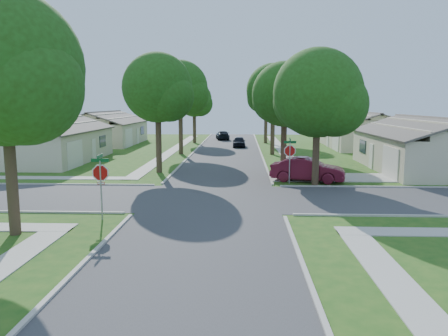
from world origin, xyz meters
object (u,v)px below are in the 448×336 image
stop_sign_ne (290,153)px  house_ne_far (363,135)px  house_ne_near (426,151)px  car_driveway (308,170)px  tree_e_near (285,97)px  tree_w_mid (181,90)px  tree_w_near (158,91)px  tree_e_mid (274,93)px  tree_w_far (195,101)px  house_nw_far (106,132)px  house_nw_near (47,145)px  car_curb_east (239,142)px  car_curb_west (223,135)px  tree_sw_corner (6,76)px  tree_e_far (267,97)px  stop_sign_sw (101,176)px  tree_ne_corner (319,97)px

stop_sign_ne → house_ne_far: 26.80m
house_ne_near → car_driveway: house_ne_near is taller
tree_e_near → tree_w_mid: 15.26m
house_ne_far → tree_w_mid: bearing=-158.8°
house_ne_near → tree_e_near: bearing=-170.0°
house_ne_far → tree_w_near: bearing=-135.9°
house_ne_near → stop_sign_ne: bearing=-150.9°
tree_e_mid → tree_w_far: bearing=125.9°
tree_w_near → car_driveway: 12.40m
tree_e_near → tree_w_mid: (-9.39, 12.00, 0.85)m
tree_e_mid → house_nw_far: size_ratio=0.68×
house_ne_near → house_nw_near: 32.23m
car_curb_east → car_curb_west: size_ratio=0.85×
stop_sign_ne → tree_sw_corner: 17.38m
tree_w_far → car_curb_east: (5.89, -5.39, -4.88)m
house_ne_far → house_nw_near: 34.91m
tree_e_far → house_nw_near: 28.49m
stop_sign_sw → tree_w_far: 38.86m
stop_sign_sw → house_nw_near: 22.71m
tree_e_mid → house_ne_near: bearing=-41.7°
tree_w_mid → car_curb_west: 19.46m
car_driveway → house_ne_near: bearing=-46.2°
stop_sign_sw → tree_e_mid: 27.71m
tree_sw_corner → car_curb_west: tree_sw_corner is taller
house_ne_far → tree_e_mid: bearing=-144.6°
tree_w_far → house_ne_near: bearing=-48.1°
tree_sw_corner → house_ne_near: size_ratio=0.70×
tree_w_near → tree_w_far: (-0.01, 25.00, -0.61)m
tree_e_mid → tree_sw_corner: tree_sw_corner is taller
house_ne_near → car_driveway: bearing=-151.2°
tree_sw_corner → tree_w_far: bearing=86.1°
tree_e_far → car_curb_east: (-3.51, -5.40, -5.35)m
tree_w_far → house_nw_far: bearing=-170.0°
tree_e_far → tree_w_far: tree_e_far is taller
tree_e_mid → car_curb_east: (-3.52, 7.60, -5.62)m
tree_w_far → house_nw_near: tree_w_far is taller
tree_e_mid → house_nw_far: tree_e_mid is taller
tree_w_near → house_ne_near: size_ratio=0.66×
house_ne_far → car_curb_west: 20.03m
tree_w_far → car_curb_west: tree_w_far is taller
stop_sign_sw → car_curb_west: 44.10m
tree_w_near → tree_w_far: bearing=90.0°
tree_w_far → car_driveway: bearing=-69.5°
stop_sign_ne → tree_ne_corner: tree_ne_corner is taller
tree_e_mid → house_nw_near: size_ratio=0.68×
car_curb_east → car_driveway: bearing=-78.9°
stop_sign_ne → house_ne_near: house_ne_near is taller
stop_sign_ne → car_curb_east: 24.20m
house_ne_far → tree_e_near: bearing=-119.3°
tree_e_near → car_curb_west: size_ratio=1.92×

